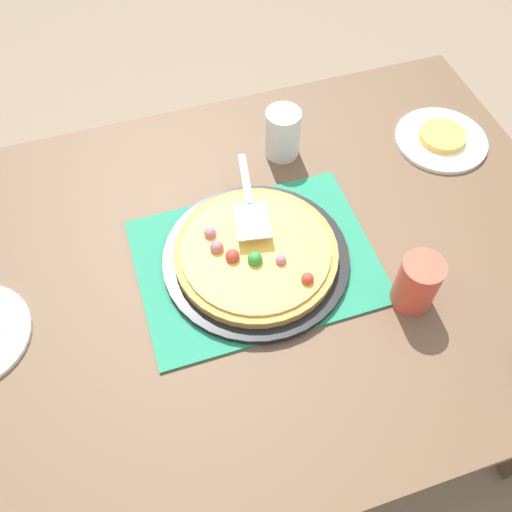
# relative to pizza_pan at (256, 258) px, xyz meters

# --- Properties ---
(ground_plane) EXTENTS (8.00, 8.00, 0.00)m
(ground_plane) POSITION_rel_pizza_pan_xyz_m (0.00, 0.00, -0.76)
(ground_plane) COLOR #84705B
(dining_table) EXTENTS (1.40, 1.00, 0.75)m
(dining_table) POSITION_rel_pizza_pan_xyz_m (0.00, 0.00, -0.12)
(dining_table) COLOR brown
(dining_table) RESTS_ON ground_plane
(placemat) EXTENTS (0.48, 0.36, 0.01)m
(placemat) POSITION_rel_pizza_pan_xyz_m (0.00, 0.00, -0.01)
(placemat) COLOR #237F5B
(placemat) RESTS_ON dining_table
(pizza_pan) EXTENTS (0.38, 0.38, 0.01)m
(pizza_pan) POSITION_rel_pizza_pan_xyz_m (0.00, 0.00, 0.00)
(pizza_pan) COLOR black
(pizza_pan) RESTS_ON placemat
(pizza) EXTENTS (0.33, 0.33, 0.05)m
(pizza) POSITION_rel_pizza_pan_xyz_m (-0.00, -0.00, 0.02)
(pizza) COLOR #B78442
(pizza) RESTS_ON pizza_pan
(plate_near_left) EXTENTS (0.22, 0.22, 0.01)m
(plate_near_left) POSITION_rel_pizza_pan_xyz_m (0.53, 0.20, -0.01)
(plate_near_left) COLOR white
(plate_near_left) RESTS_ON dining_table
(served_slice_left) EXTENTS (0.11, 0.11, 0.02)m
(served_slice_left) POSITION_rel_pizza_pan_xyz_m (0.53, 0.20, 0.01)
(served_slice_left) COLOR #EAB747
(served_slice_left) RESTS_ON plate_near_left
(cup_far) EXTENTS (0.08, 0.08, 0.12)m
(cup_far) POSITION_rel_pizza_pan_xyz_m (0.15, 0.28, 0.05)
(cup_far) COLOR white
(cup_far) RESTS_ON dining_table
(cup_corner) EXTENTS (0.08, 0.08, 0.12)m
(cup_corner) POSITION_rel_pizza_pan_xyz_m (0.26, -0.18, 0.05)
(cup_corner) COLOR #E04C38
(cup_corner) RESTS_ON dining_table
(pizza_server) EXTENTS (0.08, 0.23, 0.01)m
(pizza_server) POSITION_rel_pizza_pan_xyz_m (0.02, 0.10, 0.06)
(pizza_server) COLOR silver
(pizza_server) RESTS_ON pizza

